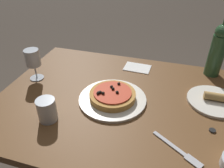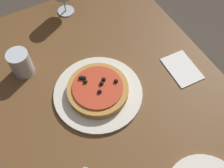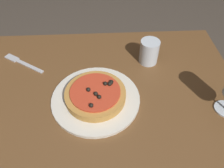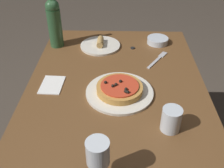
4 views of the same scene
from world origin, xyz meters
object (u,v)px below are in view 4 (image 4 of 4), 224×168
Objects in this scene: dining_table at (116,103)px; fork at (158,59)px; side_plate at (100,45)px; water_cup at (171,119)px; pizza at (120,88)px; dinner_plate at (120,92)px; wine_bottle at (54,22)px; side_bowl at (158,40)px; wine_glass at (98,154)px; bottle_cap at (133,48)px.

fork is at bearing -43.01° from dining_table.
water_cup is at bearing -154.71° from side_plate.
dining_table is at bearing 14.86° from pizza.
water_cup is (-0.21, -0.19, 0.04)m from dinner_plate.
side_plate is (0.37, 0.10, 0.12)m from dining_table.
wine_bottle reaches higher than side_plate.
wine_bottle reaches higher than fork.
side_plate is (0.13, 0.32, 0.01)m from fork.
side_bowl is 0.70× the size of fork.
fork is (-0.18, 0.02, -0.01)m from side_bowl.
wine_glass reaches higher than water_cup.
dinner_plate is at bearing 9.75° from pizza.
water_cup is at bearing -137.85° from dinner_plate.
wine_bottle reaches higher than wine_glass.
dining_table is 0.15m from pizza.
dinner_plate is at bearing -165.34° from side_plate.
pizza is 0.36m from fork.
bottle_cap is at bearing -9.21° from wine_glass.
side_plate is (0.85, 0.05, -0.10)m from wine_glass.
pizza reaches higher than side_plate.
wine_bottle is at bearing 39.64° from dinner_plate.
water_cup is 0.42× the size of side_plate.
side_bowl reaches higher than fork.
side_plate reaches higher than dining_table.
side_bowl is (0.48, -0.22, -0.01)m from pizza.
pizza is at bearing 42.20° from water_cup.
side_plate is (0.63, 0.30, -0.04)m from water_cup.
water_cup is (0.21, -0.25, -0.06)m from wine_glass.
pizza is at bearing -8.44° from wine_glass.
bottle_cap is (0.11, 0.13, 0.00)m from fork.
bottle_cap reaches higher than dining_table.
pizza is at bearing -165.35° from side_plate.
wine_bottle reaches higher than dining_table.
bottle_cap is (0.83, -0.13, -0.11)m from wine_glass.
wine_bottle is at bearing 88.37° from side_plate.
pizza is at bearing -140.38° from wine_bottle.
side_bowl is (0.04, -0.58, -0.12)m from wine_bottle.
wine_glass is at bearing -160.81° from wine_bottle.
wine_bottle is at bearing 39.62° from pizza.
wine_glass is 1.31× the size of side_bowl.
wine_bottle is 0.85m from water_cup.
dining_table is 0.13m from dinner_plate.
bottle_cap is (0.41, -0.07, -0.00)m from dinner_plate.
wine_bottle is (0.85, 0.30, 0.03)m from wine_glass.
water_cup is 0.78× the size of side_bowl.
dining_table is 6.62× the size of fork.
wine_glass reaches higher than side_plate.
wine_bottle is 1.39× the size of side_plate.
wine_glass is 1.67× the size of water_cup.
wine_glass is 0.33m from water_cup.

